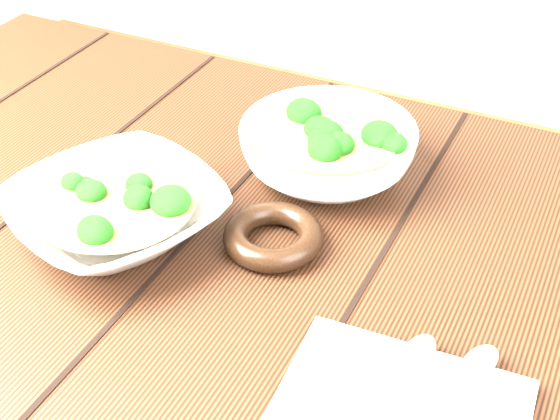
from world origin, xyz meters
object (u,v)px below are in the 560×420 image
at_px(table, 212,320).
at_px(soup_bowl_front, 116,211).
at_px(trivet, 273,236).
at_px(soup_bowl_back, 327,149).

height_order(table, soup_bowl_front, soup_bowl_front).
bearing_deg(soup_bowl_front, trivet, 18.07).
distance_m(table, trivet, 0.15).
height_order(soup_bowl_back, trivet, soup_bowl_back).
bearing_deg(table, soup_bowl_front, -164.03).
height_order(table, soup_bowl_back, soup_bowl_back).
height_order(table, trivet, trivet).
xyz_separation_m(table, soup_bowl_back, (0.07, 0.18, 0.16)).
bearing_deg(soup_bowl_back, soup_bowl_front, -128.19).
distance_m(soup_bowl_front, soup_bowl_back, 0.26).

